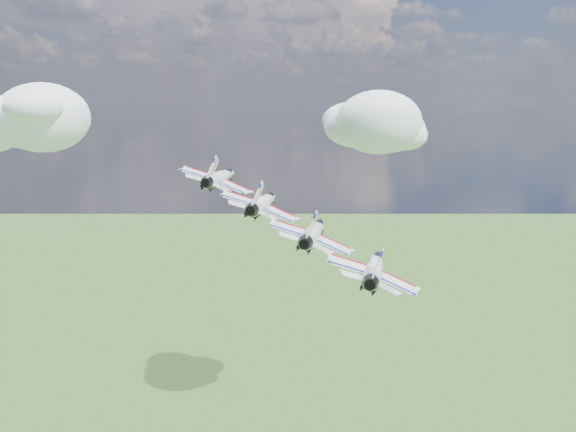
% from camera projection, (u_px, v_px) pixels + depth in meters
% --- Properties ---
extents(cloud_left, '(43.32, 34.04, 17.02)m').
position_uv_depth(cloud_left, '(4.00, 114.00, 187.24)').
color(cloud_left, white).
extents(cloud_far, '(59.02, 46.37, 23.19)m').
position_uv_depth(cloud_far, '(365.00, 125.00, 297.64)').
color(cloud_far, white).
extents(jet_0, '(12.39, 16.15, 7.69)m').
position_uv_depth(jet_0, '(221.00, 177.00, 94.74)').
color(jet_0, white).
extents(jet_1, '(12.39, 16.15, 7.69)m').
position_uv_depth(jet_1, '(264.00, 202.00, 87.52)').
color(jet_1, silver).
extents(jet_2, '(12.39, 16.15, 7.69)m').
position_uv_depth(jet_2, '(314.00, 231.00, 80.29)').
color(jet_2, silver).
extents(jet_3, '(12.39, 16.15, 7.69)m').
position_uv_depth(jet_3, '(375.00, 267.00, 73.07)').
color(jet_3, white).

